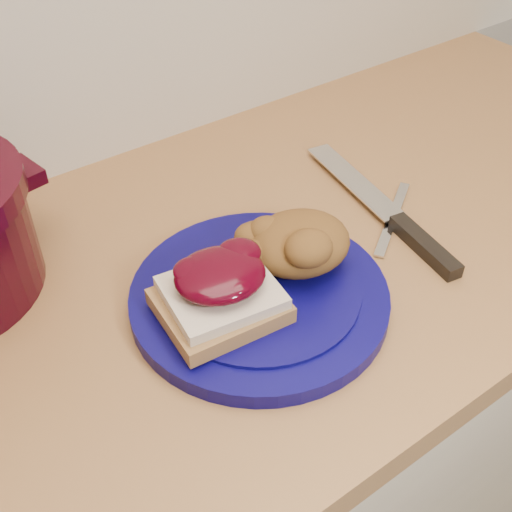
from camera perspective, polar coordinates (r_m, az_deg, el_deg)
base_cabinet at (r=1.13m, az=-1.34°, el=-18.70°), size 4.00×0.60×0.86m
plate at (r=0.71m, az=0.29°, el=-3.65°), size 0.33×0.33×0.02m
sandwich at (r=0.66m, az=-3.21°, el=-3.13°), size 0.13×0.12×0.06m
stuffing_mound at (r=0.71m, az=3.89°, el=1.17°), size 0.13×0.12×0.06m
chef_knife at (r=0.82m, az=12.98°, el=2.58°), size 0.08×0.31×0.02m
butter_knife at (r=0.85m, az=12.05°, el=3.35°), size 0.14×0.10×0.00m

